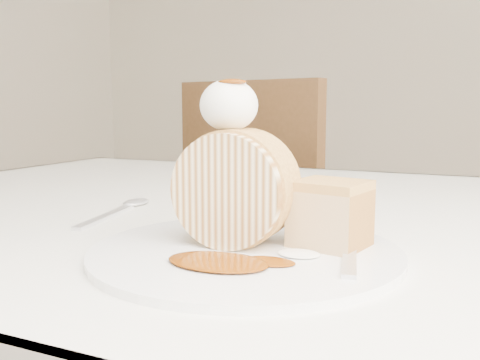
% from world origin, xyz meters
% --- Properties ---
extents(table, '(1.40, 0.90, 0.75)m').
position_xyz_m(table, '(0.00, 0.20, 0.66)').
color(table, silver).
rests_on(table, ground).
extents(chair_far, '(0.54, 0.54, 0.95)m').
position_xyz_m(chair_far, '(-0.34, 0.97, 0.54)').
color(chair_far, brown).
rests_on(chair_far, ground).
extents(plate, '(0.33, 0.33, 0.01)m').
position_xyz_m(plate, '(0.02, -0.03, 0.75)').
color(plate, white).
rests_on(plate, table).
extents(roulade_slice, '(0.11, 0.06, 0.10)m').
position_xyz_m(roulade_slice, '(0.01, -0.02, 0.81)').
color(roulade_slice, beige).
rests_on(roulade_slice, plate).
extents(cake_chunk, '(0.07, 0.07, 0.05)m').
position_xyz_m(cake_chunk, '(0.09, 0.01, 0.78)').
color(cake_chunk, tan).
rests_on(cake_chunk, plate).
extents(whipped_cream, '(0.05, 0.05, 0.05)m').
position_xyz_m(whipped_cream, '(-0.00, -0.01, 0.89)').
color(whipped_cream, white).
rests_on(whipped_cream, roulade_slice).
extents(caramel_drizzle, '(0.03, 0.02, 0.01)m').
position_xyz_m(caramel_drizzle, '(0.00, -0.02, 0.91)').
color(caramel_drizzle, '#652B04').
rests_on(caramel_drizzle, whipped_cream).
extents(caramel_pool, '(0.10, 0.07, 0.00)m').
position_xyz_m(caramel_pool, '(0.02, -0.08, 0.76)').
color(caramel_pool, '#652B04').
rests_on(caramel_pool, plate).
extents(fork, '(0.06, 0.17, 0.00)m').
position_xyz_m(fork, '(0.12, -0.02, 0.76)').
color(fork, silver).
rests_on(fork, plate).
extents(spoon, '(0.06, 0.17, 0.00)m').
position_xyz_m(spoon, '(-0.20, 0.05, 0.75)').
color(spoon, silver).
rests_on(spoon, table).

